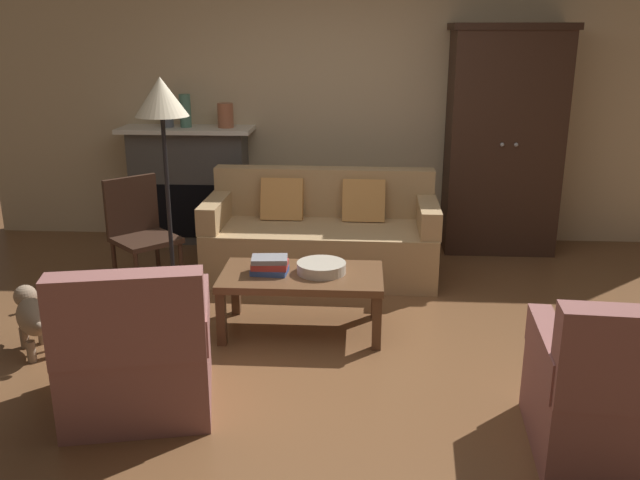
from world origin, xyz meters
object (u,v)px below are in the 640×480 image
at_px(couch, 321,237).
at_px(mantel_vase_jade, 185,111).
at_px(armchair_near_left, 138,355).
at_px(book_stack, 270,265).
at_px(mantel_vase_terracotta, 225,115).
at_px(side_chair_wooden, 140,227).
at_px(mantel_vase_slate, 167,113).
at_px(fruit_bowl, 321,268).
at_px(dog, 32,316).
at_px(floor_lamp, 162,112).
at_px(armoire, 503,140).
at_px(coffee_table, 302,281).
at_px(fireplace, 190,184).
at_px(armchair_near_right, 619,399).

height_order(couch, mantel_vase_jade, mantel_vase_jade).
distance_m(mantel_vase_jade, armchair_near_left, 3.26).
bearing_deg(book_stack, mantel_vase_terracotta, 108.38).
xyz_separation_m(mantel_vase_terracotta, armchair_near_left, (0.09, -3.08, -0.92)).
distance_m(mantel_vase_terracotta, side_chair_wooden, 1.56).
height_order(book_stack, mantel_vase_slate, mantel_vase_slate).
distance_m(fruit_bowl, armchair_near_left, 1.43).
relative_size(couch, mantel_vase_slate, 7.13).
xyz_separation_m(side_chair_wooden, dog, (-0.36, -1.14, -0.27)).
height_order(couch, fruit_bowl, couch).
relative_size(fruit_bowl, floor_lamp, 0.20).
xyz_separation_m(armoire, couch, (-1.62, -0.79, -0.72)).
bearing_deg(fruit_bowl, armchair_near_left, -130.85).
xyz_separation_m(armoire, floor_lamp, (-2.63, -1.77, 0.44)).
height_order(coffee_table, dog, coffee_table).
relative_size(coffee_table, armchair_near_left, 1.21).
xyz_separation_m(fireplace, mantel_vase_slate, (-0.18, -0.02, 0.69)).
bearing_deg(fireplace, mantel_vase_terracotta, -2.70).
relative_size(mantel_vase_slate, armchair_near_left, 0.30).
bearing_deg(fireplace, side_chair_wooden, -93.26).
bearing_deg(couch, mantel_vase_terracotta, 138.18).
bearing_deg(armoire, mantel_vase_terracotta, 178.66).
distance_m(armchair_near_right, side_chair_wooden, 3.64).
distance_m(mantel_vase_jade, armchair_near_right, 4.56).
bearing_deg(mantel_vase_jade, armoire, -1.17).
xyz_separation_m(fruit_bowl, mantel_vase_slate, (-1.58, 2.00, 0.80)).
bearing_deg(fireplace, mantel_vase_slate, -174.31).
distance_m(armchair_near_left, floor_lamp, 1.72).
height_order(fruit_bowl, armchair_near_right, armchair_near_right).
distance_m(mantel_vase_terracotta, dog, 2.76).
distance_m(couch, floor_lamp, 1.82).
relative_size(coffee_table, mantel_vase_jade, 3.58).
bearing_deg(armoire, mantel_vase_jade, 178.83).
bearing_deg(book_stack, mantel_vase_slate, 121.29).
bearing_deg(armchair_near_right, dog, 164.44).
height_order(mantel_vase_jade, mantel_vase_terracotta, mantel_vase_jade).
bearing_deg(couch, fireplace, 146.84).
height_order(fireplace, book_stack, fireplace).
bearing_deg(side_chair_wooden, armoire, 22.40).
bearing_deg(armoire, side_chair_wooden, -157.60).
distance_m(fruit_bowl, mantel_vase_terracotta, 2.38).
bearing_deg(armchair_near_left, coffee_table, 52.91).
bearing_deg(armchair_near_right, fireplace, 130.69).
bearing_deg(side_chair_wooden, armchair_near_left, -72.83).
bearing_deg(book_stack, armchair_near_right, -35.78).
relative_size(coffee_table, side_chair_wooden, 1.22).
height_order(fireplace, couch, fireplace).
height_order(armoire, couch, armoire).
bearing_deg(mantel_vase_slate, armchair_near_left, -78.04).
relative_size(coffee_table, armchair_near_right, 1.25).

